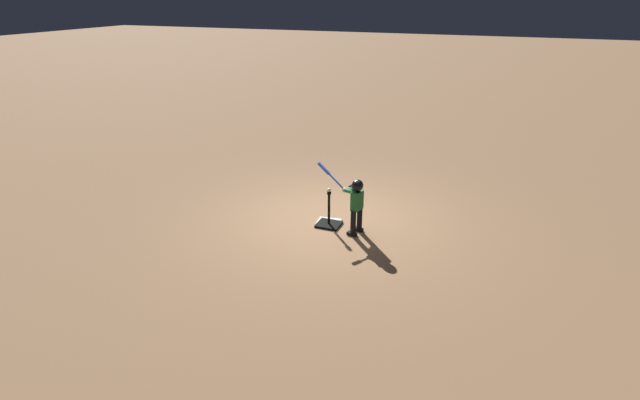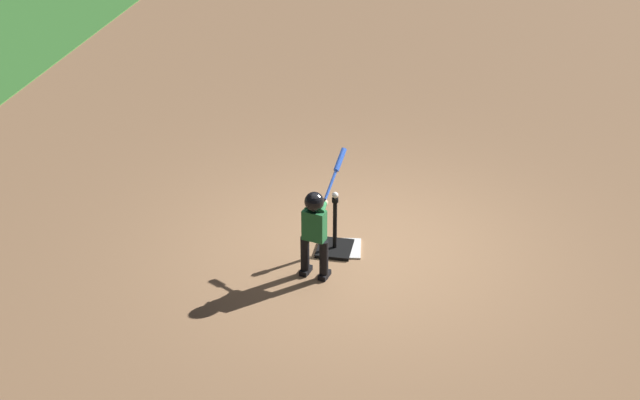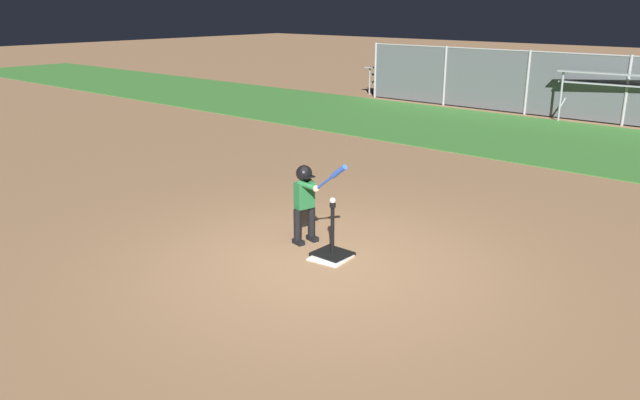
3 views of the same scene
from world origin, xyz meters
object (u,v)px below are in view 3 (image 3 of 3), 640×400
Objects in this scene: bleachers_left_center at (425,82)px; bleachers_center at (635,97)px; batting_tee at (332,249)px; batter_child at (306,194)px; baseball at (333,200)px.

bleachers_left_center is 1.03× the size of bleachers_center.
bleachers_left_center is (-6.68, 13.00, 0.38)m from batting_tee.
batting_tee is at bearing -12.27° from batter_child.
baseball is 0.02× the size of bleachers_center.
batting_tee is at bearing 0.00° from baseball.
baseball is 14.62m from bleachers_left_center.
batting_tee is 0.19× the size of bleachers_center.
batter_child is 14.27m from bleachers_left_center.
bleachers_left_center reaches higher than batting_tee.
bleachers_center is at bearing 89.35° from baseball.
bleachers_center reaches higher than baseball.
bleachers_center is at bearing 86.80° from batter_child.
baseball is at bearing -62.80° from bleachers_left_center.
batter_child is 0.33× the size of bleachers_left_center.
bleachers_center reaches higher than batting_tee.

